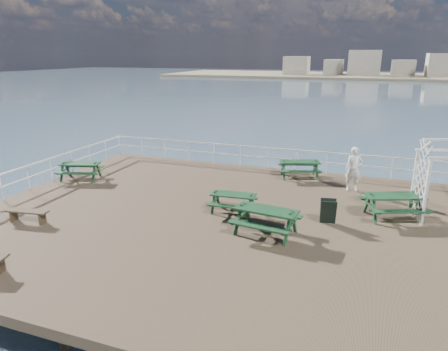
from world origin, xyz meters
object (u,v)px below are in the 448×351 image
picnic_table_a (80,167)px  picnic_table_c (394,201)px  picnic_table_b (300,166)px  person (354,169)px  flat_bench_near (27,213)px  picnic_table_d (233,199)px  picnic_table_e (266,216)px

picnic_table_a → picnic_table_c: picnic_table_c is taller
picnic_table_c → picnic_table_b: bearing=115.3°
picnic_table_c → person: 3.06m
flat_bench_near → picnic_table_b: bearing=38.5°
picnic_table_a → picnic_table_b: bearing=4.7°
picnic_table_a → picnic_table_b: (9.61, 3.74, 0.01)m
picnic_table_a → person: bearing=-4.4°
picnic_table_b → picnic_table_c: picnic_table_c is taller
picnic_table_a → flat_bench_near: size_ratio=1.39×
picnic_table_b → person: person is taller
picnic_table_a → picnic_table_d: bearing=-26.8°
flat_bench_near → person: size_ratio=0.82×
picnic_table_a → picnic_table_b: 10.31m
picnic_table_e → person: 6.02m
person → picnic_table_a: bearing=-173.3°
picnic_table_e → flat_bench_near: picnic_table_e is taller
picnic_table_b → flat_bench_near: size_ratio=1.43×
picnic_table_b → picnic_table_d: 5.42m
picnic_table_a → picnic_table_c: 13.60m
picnic_table_a → flat_bench_near: (1.59, -4.78, -0.24)m
person → picnic_table_d: bearing=-140.5°
picnic_table_c → picnic_table_e: size_ratio=1.12×
picnic_table_d → flat_bench_near: picnic_table_d is taller
picnic_table_d → picnic_table_c: bearing=10.6°
picnic_table_d → flat_bench_near: (-6.44, -3.34, -0.19)m
picnic_table_e → person: size_ratio=1.16×
picnic_table_b → flat_bench_near: (-8.02, -8.52, -0.25)m
picnic_table_a → flat_bench_near: bearing=-88.2°
picnic_table_e → flat_bench_near: bearing=-159.6°
flat_bench_near → picnic_table_d: bearing=19.2°
picnic_table_d → picnic_table_e: 2.16m
picnic_table_d → person: person is taller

